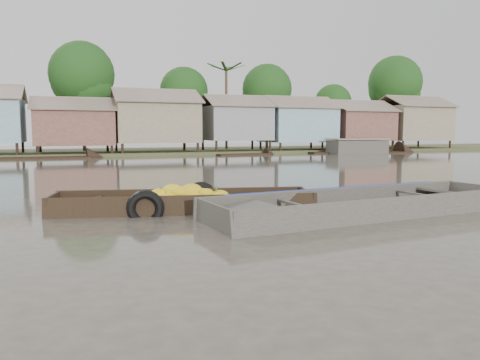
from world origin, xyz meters
name	(u,v)px	position (x,y,z in m)	size (l,w,h in m)	color
ground	(281,220)	(0.00, 0.00, 0.00)	(120.00, 120.00, 0.00)	#484137
riverbank	(157,118)	(3.03, 31.86, 3.07)	(120.00, 12.47, 10.22)	#384723
banana_boat	(180,202)	(-1.79, 1.94, 0.20)	(6.50, 2.80, 0.90)	black
viewer_boat	(366,210)	(2.24, 0.03, 0.07)	(8.12, 2.87, 0.64)	#3B3732
distant_boats	(305,153)	(13.62, 24.39, 0.21)	(46.65, 14.96, 1.38)	black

